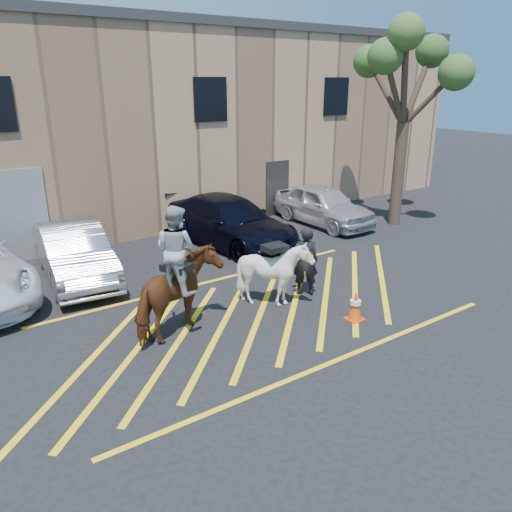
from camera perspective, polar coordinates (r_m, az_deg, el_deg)
ground at (r=12.06m, az=-0.42°, el=-6.32°), size 90.00×90.00×0.00m
car_silver_sedan at (r=14.60m, az=-20.03°, el=0.34°), size 2.03×4.72×1.51m
car_blue_suv at (r=16.67m, az=-3.05°, el=3.95°), size 2.91×5.70×1.58m
car_white_suv at (r=19.26m, az=7.68°, el=5.80°), size 1.82×4.42×1.50m
handler at (r=12.71m, az=5.65°, el=-0.60°), size 0.79×0.73×1.81m
warehouse at (r=21.89m, az=-19.10°, el=14.27°), size 32.42×10.20×7.30m
hatching_zone at (r=11.83m, az=0.40°, el=-6.81°), size 12.60×5.12×0.01m
mounted_bay at (r=10.69m, az=-8.94°, el=-3.25°), size 2.39×1.85×2.88m
saddled_white at (r=12.08m, az=2.15°, el=-1.93°), size 1.39×1.55×1.66m
traffic_cone at (r=11.72m, az=11.29°, el=-5.54°), size 0.39×0.39×0.73m
tree at (r=19.35m, az=17.01°, el=20.01°), size 3.99×4.37×7.31m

